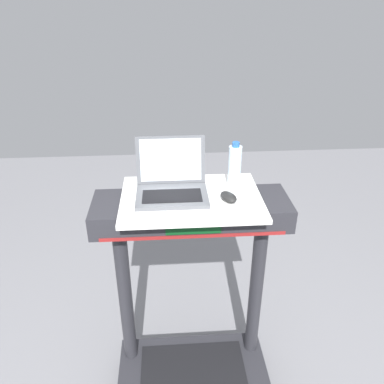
{
  "coord_description": "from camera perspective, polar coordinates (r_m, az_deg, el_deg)",
  "views": [
    {
      "loc": [
        -0.11,
        -0.84,
        1.99
      ],
      "look_at": [
        0.0,
        0.65,
        1.2
      ],
      "focal_mm": 36.61,
      "sensor_mm": 36.0,
      "label": 1
    }
  ],
  "objects": [
    {
      "name": "desk_board",
      "position": [
        1.77,
        -0.11,
        -0.96
      ],
      "size": [
        0.63,
        0.45,
        0.02
      ],
      "primitive_type": "cube",
      "color": "white",
      "rests_on": "treadmill_base"
    },
    {
      "name": "laptop",
      "position": [
        1.77,
        -2.99,
        1.2
      ],
      "size": [
        0.32,
        0.27,
        0.24
      ],
      "rotation": [
        0.0,
        0.0,
        -0.04
      ],
      "color": "#515459",
      "rests_on": "desk_board"
    },
    {
      "name": "computer_mouse",
      "position": [
        1.73,
        5.34,
        -0.71
      ],
      "size": [
        0.09,
        0.12,
        0.03
      ],
      "primitive_type": "ellipsoid",
      "rotation": [
        0.0,
        0.0,
        0.39
      ],
      "color": "black",
      "rests_on": "desk_board"
    },
    {
      "name": "water_bottle",
      "position": [
        1.83,
        6.24,
        3.83
      ],
      "size": [
        0.06,
        0.06,
        0.22
      ],
      "color": "silver",
      "rests_on": "desk_board"
    }
  ]
}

